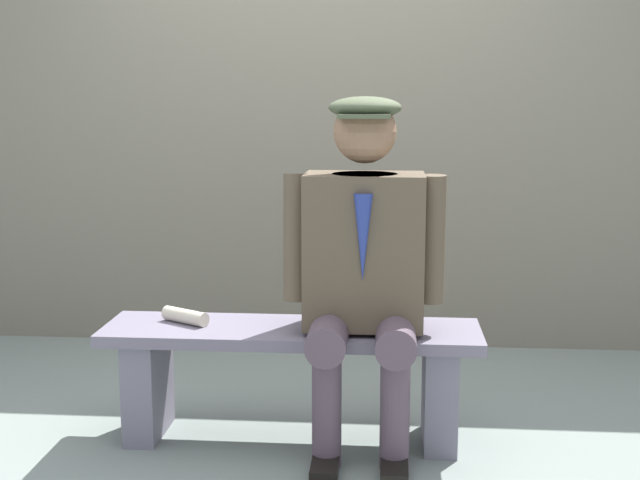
{
  "coord_description": "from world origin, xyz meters",
  "views": [
    {
      "loc": [
        -0.38,
        3.21,
        1.36
      ],
      "look_at": [
        -0.11,
        0.0,
        0.81
      ],
      "focal_mm": 47.52,
      "sensor_mm": 36.0,
      "label": 1
    }
  ],
  "objects": [
    {
      "name": "ground_plane",
      "position": [
        0.0,
        0.0,
        0.0
      ],
      "size": [
        30.0,
        30.0,
        0.0
      ],
      "primitive_type": "plane",
      "color": "gray"
    },
    {
      "name": "stadium_wall",
      "position": [
        0.0,
        -1.46,
        0.97
      ],
      "size": [
        12.0,
        0.24,
        1.93
      ],
      "primitive_type": "cube",
      "color": "slate",
      "rests_on": "ground"
    },
    {
      "name": "rolled_magazine",
      "position": [
        0.43,
        -0.02,
        0.49
      ],
      "size": [
        0.21,
        0.16,
        0.06
      ],
      "primitive_type": "cylinder",
      "rotation": [
        0.0,
        1.57,
        -0.54
      ],
      "color": "beige",
      "rests_on": "bench"
    },
    {
      "name": "bench",
      "position": [
        0.0,
        0.0,
        0.31
      ],
      "size": [
        1.49,
        0.39,
        0.46
      ],
      "color": "slate",
      "rests_on": "ground"
    },
    {
      "name": "seated_man",
      "position": [
        -0.28,
        0.05,
        0.76
      ],
      "size": [
        0.62,
        0.57,
        1.36
      ],
      "color": "brown",
      "rests_on": "ground"
    }
  ]
}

